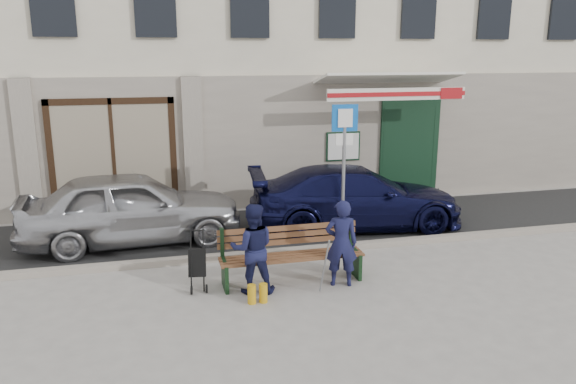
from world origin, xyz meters
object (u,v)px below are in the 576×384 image
object	(u,v)px
car_navy	(356,197)
stroller	(197,264)
bench	(289,256)
man	(341,243)
parking_sign	(344,151)
woman	(253,249)
car_silver	(132,207)

from	to	relation	value
car_navy	stroller	xyz separation A→B (m)	(-3.65, -2.55, -0.24)
bench	stroller	distance (m)	1.51
man	stroller	xyz separation A→B (m)	(-2.30, 0.39, -0.30)
bench	parking_sign	bearing A→B (deg)	47.71
car_navy	parking_sign	bearing A→B (deg)	152.58
man	bench	bearing A→B (deg)	-7.44
car_navy	woman	xyz separation A→B (m)	(-2.80, -2.86, 0.06)
car_navy	car_silver	bearing A→B (deg)	95.39
car_navy	bench	world-z (taller)	car_navy
car_silver	man	xyz separation A→B (m)	(3.36, -3.01, -0.01)
car_silver	woman	bearing A→B (deg)	-150.85
bench	man	distance (m)	0.90
woman	stroller	bearing A→B (deg)	-13.47
bench	stroller	xyz separation A→B (m)	(-1.50, 0.07, -0.03)
stroller	parking_sign	bearing A→B (deg)	36.04
bench	stroller	bearing A→B (deg)	177.23
parking_sign	man	world-z (taller)	parking_sign
car_silver	car_navy	world-z (taller)	car_silver
parking_sign	bench	size ratio (longest dim) A/B	1.16
car_navy	woman	world-z (taller)	woman
car_silver	bench	world-z (taller)	car_silver
man	woman	world-z (taller)	woman
woman	car_silver	bearing A→B (deg)	-50.02
parking_sign	man	distance (m)	2.40
man	stroller	world-z (taller)	man
car_navy	woman	bearing A→B (deg)	141.84
bench	man	world-z (taller)	man
car_silver	stroller	world-z (taller)	car_silver
stroller	woman	bearing A→B (deg)	-12.19
parking_sign	woman	xyz separation A→B (m)	(-2.17, -1.91, -1.14)
car_silver	bench	size ratio (longest dim) A/B	1.80
car_navy	woman	distance (m)	4.01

